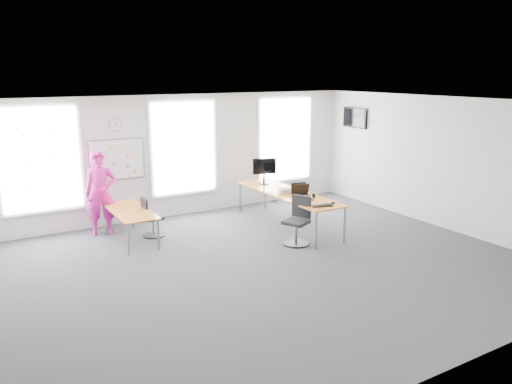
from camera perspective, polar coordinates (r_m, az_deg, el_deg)
floor at (r=9.32m, az=-0.13°, el=-8.64°), size 10.00×10.00×0.00m
ceiling at (r=8.64m, az=-0.14°, el=10.09°), size 10.00×10.00×0.00m
wall_back at (r=12.41m, az=-9.57°, el=4.01°), size 10.00×0.00×10.00m
wall_front at (r=5.92m, az=20.08°, el=-7.31°), size 10.00×0.00×10.00m
wall_right at (r=12.14m, az=20.68°, el=3.11°), size 0.00×10.00×10.00m
window_left at (r=11.63m, az=-23.47°, el=3.43°), size 1.60×0.06×2.20m
window_mid at (r=12.46m, az=-8.27°, el=5.03°), size 1.60×0.06×2.20m
window_right at (r=13.87m, az=3.30°, el=6.01°), size 1.60×0.06×2.20m
desk_right at (r=11.59m, az=3.63°, el=-0.29°), size 0.88×3.30×0.80m
desk_left at (r=10.91m, az=-14.22°, el=-2.31°), size 0.74×1.84×0.67m
chair_right at (r=10.46m, az=4.78°, el=-3.59°), size 0.61×0.61×1.01m
chair_left at (r=11.13m, az=-11.94°, el=-3.10°), size 0.47×0.47×0.88m
person at (r=11.47m, az=-17.33°, el=-0.12°), size 0.76×0.57×1.86m
whiteboard at (r=11.96m, az=-15.57°, el=3.59°), size 1.20×0.03×0.90m
wall_clock at (r=11.86m, az=-15.82°, el=7.39°), size 0.30×0.04×0.30m
tv at (r=14.05m, az=11.24°, el=8.34°), size 0.06×0.90×0.55m
keyboard at (r=10.47m, az=7.54°, el=-1.55°), size 0.47×0.29×0.02m
mouse at (r=10.67m, az=8.79°, el=-1.24°), size 0.09×0.13×0.04m
lens_cap at (r=10.91m, az=6.47°, el=-0.93°), size 0.08×0.08×0.01m
headphones at (r=11.09m, az=6.32°, el=-0.46°), size 0.17×0.09×0.10m
laptop_sleeve at (r=11.25m, az=5.04°, el=0.29°), size 0.37×0.28×0.29m
paper_stack at (r=11.51m, az=3.40°, el=0.18°), size 0.38×0.32×0.11m
monitor at (r=12.31m, az=0.96°, el=2.67°), size 0.57×0.24×0.65m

